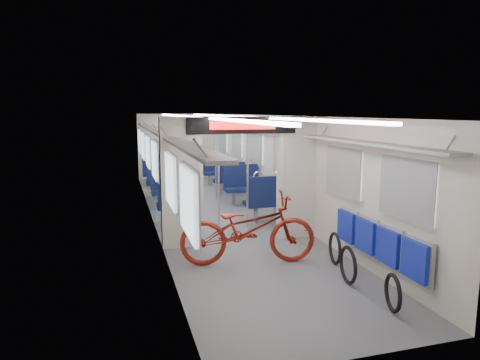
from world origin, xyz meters
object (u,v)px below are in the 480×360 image
(bicycle, at_px, (248,229))
(stanchion_far_left, at_px, (186,158))
(flip_bench, at_px, (378,241))
(seat_bay_far_left, at_px, (160,173))
(bike_hoop_c, at_px, (335,250))
(stanchion_near_left, at_px, (219,178))
(seat_bay_near_right, at_px, (253,189))
(seat_bay_near_left, at_px, (173,192))
(stanchion_near_right, at_px, (248,173))
(bike_hoop_a, at_px, (393,295))
(bike_hoop_b, at_px, (348,267))
(seat_bay_far_right, at_px, (222,173))
(stanchion_far_right, at_px, (216,158))

(bicycle, distance_m, stanchion_far_left, 5.20)
(flip_bench, height_order, seat_bay_far_left, seat_bay_far_left)
(bike_hoop_c, distance_m, stanchion_near_left, 2.61)
(seat_bay_near_right, xyz_separation_m, seat_bay_far_left, (-1.87, 3.37, -0.01))
(seat_bay_near_left, distance_m, stanchion_near_right, 2.10)
(bike_hoop_a, xyz_separation_m, seat_bay_far_left, (-1.90, 8.75, 0.34))
(flip_bench, relative_size, bike_hoop_b, 3.98)
(seat_bay_near_right, bearing_deg, bike_hoop_b, -90.60)
(seat_bay_far_right, relative_size, stanchion_near_right, 0.84)
(seat_bay_near_left, relative_size, stanchion_near_left, 0.88)
(seat_bay_far_right, distance_m, stanchion_near_left, 5.04)
(bike_hoop_b, xyz_separation_m, seat_bay_near_left, (-1.82, 4.72, 0.29))
(bike_hoop_a, xyz_separation_m, stanchion_far_right, (-0.60, 6.89, 0.94))
(seat_bay_far_left, height_order, stanchion_far_right, stanchion_far_right)
(bike_hoop_c, height_order, seat_bay_far_right, seat_bay_far_right)
(seat_bay_far_left, distance_m, seat_bay_far_right, 1.89)
(bike_hoop_c, relative_size, stanchion_far_left, 0.23)
(bike_hoop_c, xyz_separation_m, stanchion_near_right, (-0.69, 2.47, 0.92))
(bike_hoop_b, bearing_deg, seat_bay_near_left, 111.13)
(bike_hoop_a, relative_size, seat_bay_near_right, 0.22)
(bicycle, relative_size, bike_hoop_a, 4.49)
(bike_hoop_a, xyz_separation_m, seat_bay_near_right, (-0.03, 5.39, 0.35))
(flip_bench, bearing_deg, stanchion_near_right, 106.50)
(bike_hoop_a, distance_m, seat_bay_far_right, 8.50)
(bike_hoop_a, height_order, stanchion_far_left, stanchion_far_left)
(seat_bay_far_right, distance_m, stanchion_far_left, 1.92)
(stanchion_near_left, bearing_deg, bike_hoop_a, -70.66)
(seat_bay_near_left, distance_m, stanchion_far_left, 1.81)
(stanchion_far_right, bearing_deg, seat_bay_near_left, -135.93)
(bike_hoop_c, relative_size, stanchion_far_right, 0.23)
(bicycle, xyz_separation_m, bike_hoop_b, (1.11, -1.16, -0.32))
(bicycle, height_order, stanchion_near_right, stanchion_near_right)
(flip_bench, bearing_deg, bike_hoop_b, -179.67)
(seat_bay_near_left, bearing_deg, stanchion_far_left, 70.43)
(stanchion_near_right, height_order, stanchion_far_left, same)
(bike_hoop_b, height_order, bike_hoop_c, bike_hoop_b)
(bicycle, height_order, seat_bay_far_left, bicycle)
(seat_bay_near_left, xyz_separation_m, seat_bay_far_right, (1.87, 2.87, -0.01))
(bike_hoop_c, distance_m, stanchion_far_left, 5.84)
(seat_bay_near_right, xyz_separation_m, seat_bay_far_right, (-0.00, 3.11, -0.04))
(seat_bay_near_left, relative_size, stanchion_far_right, 0.88)
(bike_hoop_b, xyz_separation_m, seat_bay_far_left, (-1.82, 7.84, 0.31))
(seat_bay_near_left, bearing_deg, bike_hoop_a, -71.34)
(seat_bay_far_left, bearing_deg, seat_bay_near_right, -60.94)
(bicycle, relative_size, stanchion_near_right, 0.93)
(flip_bench, bearing_deg, stanchion_far_left, 105.21)
(seat_bay_far_right, xyz_separation_m, stanchion_near_right, (-0.53, -4.37, 0.63))
(flip_bench, xyz_separation_m, seat_bay_near_left, (-2.29, 4.72, -0.04))
(seat_bay_near_left, relative_size, seat_bay_near_right, 0.91)
(stanchion_far_left, height_order, stanchion_far_right, same)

